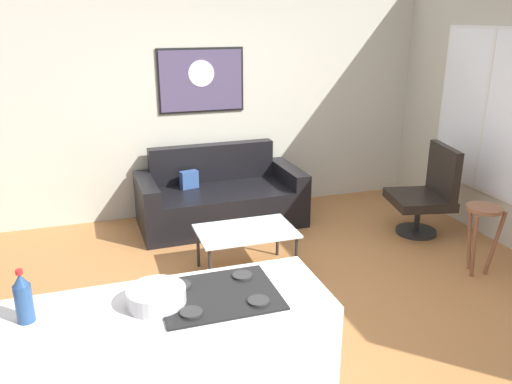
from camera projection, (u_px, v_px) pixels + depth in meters
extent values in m
cube|color=#A26A39|center=(288.00, 305.00, 4.38)|extent=(6.40, 6.40, 0.04)
cube|color=#BAB8A7|center=(215.00, 96.00, 6.10)|extent=(6.40, 0.05, 2.80)
cube|color=black|center=(221.00, 207.00, 5.97)|extent=(1.51, 0.93, 0.43)
cube|color=black|center=(212.00, 162.00, 6.15)|extent=(1.49, 0.19, 0.44)
cube|color=black|center=(148.00, 208.00, 5.67)|extent=(0.20, 0.90, 0.61)
cube|color=black|center=(288.00, 191.00, 6.20)|extent=(0.20, 0.90, 0.61)
cube|color=#2D4B82|center=(189.00, 180.00, 5.91)|extent=(0.22, 0.14, 0.20)
cube|color=silver|center=(246.00, 231.00, 4.78)|extent=(0.90, 0.59, 0.02)
cylinder|color=#232326|center=(210.00, 270.00, 4.51)|extent=(0.03, 0.03, 0.41)
cylinder|color=#232326|center=(296.00, 257.00, 4.75)|extent=(0.03, 0.03, 0.41)
cylinder|color=#232326|center=(198.00, 247.00, 4.95)|extent=(0.03, 0.03, 0.41)
cylinder|color=#232326|center=(277.00, 236.00, 5.19)|extent=(0.03, 0.03, 0.41)
cylinder|color=black|center=(416.00, 231.00, 5.77)|extent=(0.44, 0.44, 0.04)
cylinder|color=black|center=(418.00, 214.00, 5.71)|extent=(0.06, 0.06, 0.37)
cube|color=black|center=(419.00, 200.00, 5.65)|extent=(0.73, 0.74, 0.10)
cube|color=black|center=(444.00, 171.00, 5.57)|extent=(0.21, 0.63, 0.54)
cylinder|color=brown|center=(485.00, 208.00, 4.68)|extent=(0.32, 0.32, 0.03)
cylinder|color=brown|center=(469.00, 237.00, 4.91)|extent=(0.04, 0.13, 0.63)
cylinder|color=brown|center=(474.00, 247.00, 4.69)|extent=(0.13, 0.10, 0.63)
cylinder|color=brown|center=(495.00, 243.00, 4.76)|extent=(0.13, 0.10, 0.63)
cube|color=silver|center=(162.00, 384.00, 2.72)|extent=(1.76, 0.60, 0.94)
cube|color=black|center=(219.00, 295.00, 2.66)|extent=(0.60, 0.48, 0.01)
cylinder|color=#2D2D2D|center=(191.00, 312.00, 2.48)|extent=(0.11, 0.11, 0.01)
cylinder|color=#2D2D2D|center=(259.00, 301.00, 2.58)|extent=(0.11, 0.11, 0.01)
cylinder|color=#2D2D2D|center=(181.00, 285.00, 2.73)|extent=(0.11, 0.11, 0.01)
cylinder|color=#2D2D2D|center=(242.00, 275.00, 2.83)|extent=(0.11, 0.11, 0.01)
cylinder|color=navy|center=(24.00, 303.00, 2.41)|extent=(0.08, 0.08, 0.19)
cone|color=navy|center=(20.00, 280.00, 2.37)|extent=(0.07, 0.07, 0.06)
cylinder|color=red|center=(19.00, 272.00, 2.36)|extent=(0.03, 0.03, 0.02)
cylinder|color=silver|center=(157.00, 303.00, 2.58)|extent=(0.16, 0.16, 0.01)
cylinder|color=silver|center=(156.00, 297.00, 2.56)|extent=(0.29, 0.29, 0.09)
cube|color=black|center=(201.00, 81.00, 5.95)|extent=(1.01, 0.01, 0.74)
cube|color=#493E5D|center=(201.00, 81.00, 5.95)|extent=(0.96, 0.02, 0.69)
cylinder|color=silver|center=(201.00, 73.00, 5.91)|extent=(0.30, 0.01, 0.30)
cube|color=silver|center=(486.00, 111.00, 5.51)|extent=(0.02, 1.47, 1.74)
cube|color=white|center=(485.00, 111.00, 5.51)|extent=(0.01, 1.39, 1.66)
cube|color=silver|center=(485.00, 111.00, 5.51)|extent=(0.01, 0.04, 1.66)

